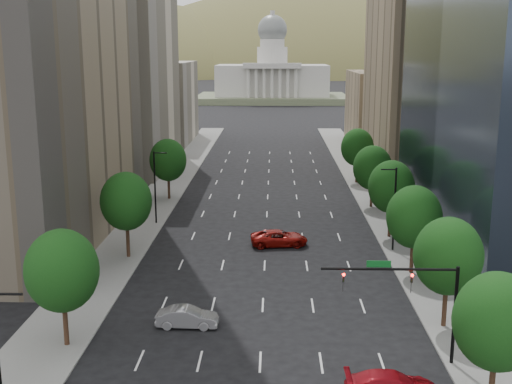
# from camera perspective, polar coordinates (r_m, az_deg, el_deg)

# --- Properties ---
(sidewalk_left) EXTENTS (6.00, 200.00, 0.15)m
(sidewalk_left) POSITION_cam_1_polar(r_m,az_deg,el_deg) (75.14, -11.04, -3.75)
(sidewalk_left) COLOR slate
(sidewalk_left) RESTS_ON ground
(sidewalk_right) EXTENTS (6.00, 200.00, 0.15)m
(sidewalk_right) POSITION_cam_1_polar(r_m,az_deg,el_deg) (74.79, 12.87, -3.92)
(sidewalk_right) COLOR slate
(sidewalk_right) RESTS_ON ground
(midrise_cream_left) EXTENTS (14.00, 30.00, 35.00)m
(midrise_cream_left) POSITION_cam_1_polar(r_m,az_deg,el_deg) (116.25, -11.44, 10.70)
(midrise_cream_left) COLOR beige
(midrise_cream_left) RESTS_ON ground
(filler_left) EXTENTS (14.00, 26.00, 18.00)m
(filler_left) POSITION_cam_1_polar(r_m,az_deg,el_deg) (149.04, -8.46, 7.91)
(filler_left) COLOR beige
(filler_left) RESTS_ON ground
(parking_tan_right) EXTENTS (14.00, 30.00, 30.00)m
(parking_tan_right) POSITION_cam_1_polar(r_m,az_deg,el_deg) (113.06, 14.13, 9.25)
(parking_tan_right) COLOR #8C7759
(parking_tan_right) RESTS_ON ground
(filler_right) EXTENTS (14.00, 26.00, 16.00)m
(filler_right) POSITION_cam_1_polar(r_m,az_deg,el_deg) (145.89, 11.23, 7.32)
(filler_right) COLOR #8C7759
(filler_right) RESTS_ON ground
(tree_right_0) EXTENTS (5.20, 5.20, 8.39)m
(tree_right_0) POSITION_cam_1_polar(r_m,az_deg,el_deg) (40.78, 20.67, -10.73)
(tree_right_0) COLOR #382316
(tree_right_0) RESTS_ON ground
(tree_right_1) EXTENTS (5.20, 5.20, 8.75)m
(tree_right_1) POSITION_cam_1_polar(r_m,az_deg,el_deg) (50.49, 16.71, -5.49)
(tree_right_1) COLOR #382316
(tree_right_1) RESTS_ON ground
(tree_right_2) EXTENTS (5.20, 5.20, 8.61)m
(tree_right_2) POSITION_cam_1_polar(r_m,az_deg,el_deg) (61.71, 13.88, -2.17)
(tree_right_2) COLOR #382316
(tree_right_2) RESTS_ON ground
(tree_right_3) EXTENTS (5.20, 5.20, 8.89)m
(tree_right_3) POSITION_cam_1_polar(r_m,az_deg,el_deg) (73.09, 11.94, 0.45)
(tree_right_3) COLOR #382316
(tree_right_3) RESTS_ON ground
(tree_right_4) EXTENTS (5.20, 5.20, 8.46)m
(tree_right_4) POSITION_cam_1_polar(r_m,az_deg,el_deg) (86.72, 10.32, 2.13)
(tree_right_4) COLOR #382316
(tree_right_4) RESTS_ON ground
(tree_right_5) EXTENTS (5.20, 5.20, 8.75)m
(tree_right_5) POSITION_cam_1_polar(r_m,az_deg,el_deg) (102.29, 9.00, 3.93)
(tree_right_5) COLOR #382316
(tree_right_5) RESTS_ON ground
(tree_left_0) EXTENTS (5.20, 5.20, 8.75)m
(tree_left_0) POSITION_cam_1_polar(r_m,az_deg,el_deg) (47.35, -16.87, -6.71)
(tree_left_0) COLOR #382316
(tree_left_0) RESTS_ON ground
(tree_left_1) EXTENTS (5.20, 5.20, 8.97)m
(tree_left_1) POSITION_cam_1_polar(r_m,az_deg,el_deg) (65.78, -11.48, -0.82)
(tree_left_1) COLOR #382316
(tree_left_1) RESTS_ON ground
(tree_left_2) EXTENTS (5.20, 5.20, 8.68)m
(tree_left_2) POSITION_cam_1_polar(r_m,az_deg,el_deg) (90.83, -7.83, 2.83)
(tree_left_2) COLOR #382316
(tree_left_2) RESTS_ON ground
(streetlight_rn) EXTENTS (1.70, 0.20, 9.00)m
(streetlight_rn) POSITION_cam_1_polar(r_m,az_deg,el_deg) (68.43, 12.17, -1.29)
(streetlight_rn) COLOR black
(streetlight_rn) RESTS_ON ground
(streetlight_ln) EXTENTS (1.70, 0.20, 9.00)m
(streetlight_ln) POSITION_cam_1_polar(r_m,az_deg,el_deg) (78.32, -8.93, 0.60)
(streetlight_ln) COLOR black
(streetlight_ln) RESTS_ON ground
(traffic_signal) EXTENTS (9.12, 0.40, 7.38)m
(traffic_signal) POSITION_cam_1_polar(r_m,az_deg,el_deg) (44.36, 14.27, -8.67)
(traffic_signal) COLOR black
(traffic_signal) RESTS_ON ground
(capitol) EXTENTS (60.00, 40.00, 35.20)m
(capitol) POSITION_cam_1_polar(r_m,az_deg,el_deg) (260.29, 1.44, 9.93)
(capitol) COLOR #596647
(capitol) RESTS_ON ground
(foothills) EXTENTS (720.00, 413.00, 263.00)m
(foothills) POSITION_cam_1_polar(r_m,az_deg,el_deg) (613.44, 4.80, 7.13)
(foothills) COLOR olive
(foothills) RESTS_ON ground
(car_silver) EXTENTS (4.81, 1.77, 1.57)m
(car_silver) POSITION_cam_1_polar(r_m,az_deg,el_deg) (50.53, -6.13, -11.01)
(car_silver) COLOR gray
(car_silver) RESTS_ON ground
(car_red_far) EXTENTS (6.46, 3.53, 1.72)m
(car_red_far) POSITION_cam_1_polar(r_m,az_deg,el_deg) (69.86, 2.07, -4.11)
(car_red_far) COLOR maroon
(car_red_far) RESTS_ON ground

